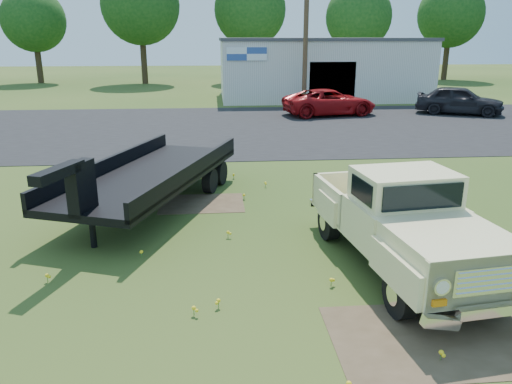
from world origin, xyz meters
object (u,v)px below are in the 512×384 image
vintage_pickup_truck (402,220)px  red_pickup (330,102)px  flatbed_trailer (150,170)px  dark_sedan (459,100)px

vintage_pickup_truck → red_pickup: 19.39m
red_pickup → vintage_pickup_truck: bearing=159.9°
vintage_pickup_truck → flatbed_trailer: size_ratio=0.74×
flatbed_trailer → red_pickup: size_ratio=1.39×
vintage_pickup_truck → flatbed_trailer: (-5.08, 4.03, 0.02)m
vintage_pickup_truck → flatbed_trailer: 6.49m
flatbed_trailer → dark_sedan: 21.42m
flatbed_trailer → red_pickup: (8.10, 15.13, -0.26)m
flatbed_trailer → dark_sedan: (15.46, 14.83, -0.18)m
dark_sedan → red_pickup: bearing=114.0°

